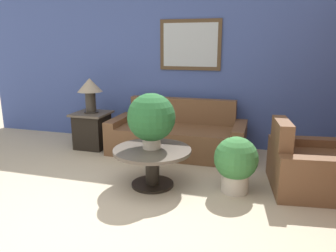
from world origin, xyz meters
name	(u,v)px	position (x,y,z in m)	size (l,w,h in m)	color
ground_plane	(91,229)	(0.00, 0.00, 0.00)	(20.00, 20.00, 0.00)	#BCAD93
wall_back	(175,68)	(0.01, 3.00, 1.31)	(7.43, 0.09, 2.60)	#42569E
couch_main	(177,136)	(0.21, 2.42, 0.28)	(2.13, 0.88, 0.84)	brown
armchair	(312,168)	(2.11, 1.55, 0.27)	(1.11, 1.09, 0.84)	brown
coffee_table	(152,159)	(0.23, 1.11, 0.34)	(0.95, 0.95, 0.48)	black
side_table	(92,130)	(-1.25, 2.30, 0.31)	(0.57, 0.57, 0.60)	black
table_lamp	(90,89)	(-1.25, 2.30, 1.00)	(0.41, 0.41, 0.57)	#2D2823
potted_plant_on_table	(151,118)	(0.22, 1.14, 0.85)	(0.58, 0.58, 0.67)	beige
potted_plant_floor	(236,162)	(1.23, 1.22, 0.37)	(0.52, 0.52, 0.67)	beige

